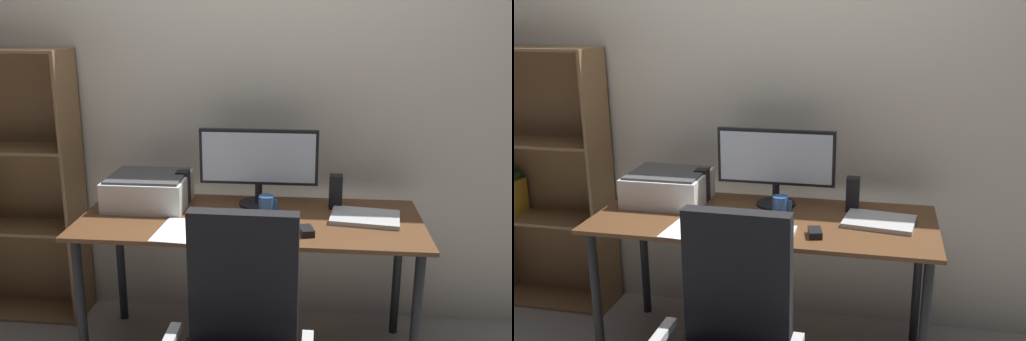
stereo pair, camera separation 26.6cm
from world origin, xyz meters
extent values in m
cube|color=beige|center=(0.00, 0.51, 1.30)|extent=(6.40, 0.10, 2.60)
cube|color=#56351E|center=(0.00, 0.00, 0.73)|extent=(1.63, 0.67, 0.02)
cylinder|color=black|center=(-0.76, -0.28, 0.36)|extent=(0.04, 0.04, 0.72)
cylinder|color=black|center=(0.76, -0.28, 0.36)|extent=(0.04, 0.04, 0.72)
cylinder|color=black|center=(-0.76, 0.28, 0.36)|extent=(0.04, 0.04, 0.72)
cylinder|color=black|center=(0.76, 0.28, 0.36)|extent=(0.04, 0.04, 0.72)
cylinder|color=black|center=(0.02, 0.20, 0.75)|extent=(0.20, 0.20, 0.01)
cylinder|color=black|center=(0.02, 0.20, 0.80)|extent=(0.04, 0.04, 0.10)
cube|color=black|center=(0.02, 0.20, 0.99)|extent=(0.60, 0.03, 0.28)
cube|color=silver|center=(0.02, 0.18, 0.99)|extent=(0.57, 0.01, 0.25)
cube|color=silver|center=(0.04, -0.18, 0.75)|extent=(0.29, 0.11, 0.02)
cube|color=black|center=(0.27, -0.19, 0.76)|extent=(0.08, 0.11, 0.03)
cylinder|color=#285193|center=(0.08, 0.04, 0.79)|extent=(0.08, 0.08, 0.10)
cube|color=#285193|center=(0.12, 0.04, 0.79)|extent=(0.02, 0.01, 0.06)
cube|color=#B7BABC|center=(0.55, 0.03, 0.75)|extent=(0.35, 0.27, 0.02)
cube|color=black|center=(-0.37, 0.19, 0.82)|extent=(0.06, 0.07, 0.17)
cube|color=black|center=(0.41, 0.19, 0.82)|extent=(0.06, 0.07, 0.17)
cube|color=silver|center=(-0.53, 0.14, 0.81)|extent=(0.40, 0.34, 0.15)
cube|color=#424244|center=(-0.53, 0.14, 0.90)|extent=(0.37, 0.31, 0.01)
cube|color=white|center=(-0.29, -0.19, 0.74)|extent=(0.23, 0.31, 0.00)
cube|color=black|center=(0.05, -0.67, 0.75)|extent=(0.40, 0.08, 0.52)
cube|color=#B7BABC|center=(-0.19, -0.86, 0.58)|extent=(0.04, 0.26, 0.03)
cube|color=brown|center=(-0.99, 0.30, 0.76)|extent=(0.02, 0.28, 1.51)
cube|color=brown|center=(-1.35, 0.43, 0.76)|extent=(0.73, 0.01, 1.51)
cube|color=brown|center=(-1.35, 0.30, 0.01)|extent=(0.70, 0.26, 0.02)
cube|color=brown|center=(-1.35, 0.30, 0.53)|extent=(0.70, 0.26, 0.02)
cube|color=brown|center=(-1.35, 0.30, 0.98)|extent=(0.70, 0.26, 0.02)
cube|color=brown|center=(-1.35, 0.30, 1.50)|extent=(0.70, 0.26, 0.02)
cube|color=gold|center=(-1.55, 0.29, 0.64)|extent=(0.02, 0.22, 0.20)
camera|label=1|loc=(0.27, -2.52, 1.68)|focal=39.50mm
camera|label=2|loc=(0.54, -2.48, 1.68)|focal=39.50mm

